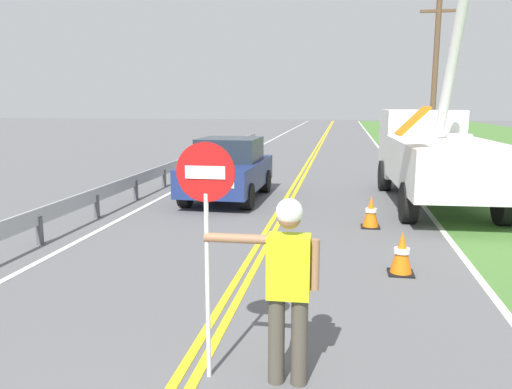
{
  "coord_description": "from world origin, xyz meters",
  "views": [
    {
      "loc": [
        1.45,
        -0.14,
        2.69
      ],
      "look_at": [
        0.08,
        7.83,
        1.2
      ],
      "focal_mm": 35.32,
      "sensor_mm": 36.0,
      "label": 1
    }
  ],
  "objects_px": {
    "flagger_worker": "(287,280)",
    "utility_bucket_truck": "(434,150)",
    "utility_pole_mid": "(435,75)",
    "stop_sign_paddle": "(206,208)",
    "oncoming_sedan_nearest": "(228,169)",
    "traffic_cone_mid": "(371,212)",
    "traffic_cone_lead": "(402,254)"
  },
  "relations": [
    {
      "from": "utility_bucket_truck",
      "to": "traffic_cone_mid",
      "type": "xyz_separation_m",
      "value": [
        -1.77,
        -3.18,
        -1.1
      ]
    },
    {
      "from": "utility_pole_mid",
      "to": "traffic_cone_lead",
      "type": "relative_size",
      "value": 11.11
    },
    {
      "from": "utility_pole_mid",
      "to": "flagger_worker",
      "type": "bearing_deg",
      "value": -102.28
    },
    {
      "from": "flagger_worker",
      "to": "oncoming_sedan_nearest",
      "type": "xyz_separation_m",
      "value": [
        -2.66,
        9.17,
        -0.21
      ]
    },
    {
      "from": "utility_pole_mid",
      "to": "traffic_cone_lead",
      "type": "xyz_separation_m",
      "value": [
        -3.57,
        -19.59,
        -3.73
      ]
    },
    {
      "from": "oncoming_sedan_nearest",
      "to": "traffic_cone_mid",
      "type": "relative_size",
      "value": 5.92
    },
    {
      "from": "flagger_worker",
      "to": "stop_sign_paddle",
      "type": "height_order",
      "value": "stop_sign_paddle"
    },
    {
      "from": "oncoming_sedan_nearest",
      "to": "traffic_cone_mid",
      "type": "distance_m",
      "value": 4.69
    },
    {
      "from": "stop_sign_paddle",
      "to": "oncoming_sedan_nearest",
      "type": "relative_size",
      "value": 0.56
    },
    {
      "from": "flagger_worker",
      "to": "stop_sign_paddle",
      "type": "bearing_deg",
      "value": -178.9
    },
    {
      "from": "oncoming_sedan_nearest",
      "to": "traffic_cone_mid",
      "type": "bearing_deg",
      "value": -35.78
    },
    {
      "from": "traffic_cone_lead",
      "to": "utility_bucket_truck",
      "type": "bearing_deg",
      "value": 76.83
    },
    {
      "from": "utility_bucket_truck",
      "to": "traffic_cone_lead",
      "type": "relative_size",
      "value": 9.86
    },
    {
      "from": "flagger_worker",
      "to": "stop_sign_paddle",
      "type": "distance_m",
      "value": 1.02
    },
    {
      "from": "stop_sign_paddle",
      "to": "utility_bucket_truck",
      "type": "distance_m",
      "value": 10.31
    },
    {
      "from": "utility_bucket_truck",
      "to": "oncoming_sedan_nearest",
      "type": "height_order",
      "value": "utility_bucket_truck"
    },
    {
      "from": "utility_pole_mid",
      "to": "traffic_cone_mid",
      "type": "bearing_deg",
      "value": -103.19
    },
    {
      "from": "flagger_worker",
      "to": "utility_bucket_truck",
      "type": "xyz_separation_m",
      "value": [
        2.89,
        9.62,
        0.39
      ]
    },
    {
      "from": "flagger_worker",
      "to": "utility_pole_mid",
      "type": "distance_m",
      "value": 23.77
    },
    {
      "from": "traffic_cone_lead",
      "to": "traffic_cone_mid",
      "type": "distance_m",
      "value": 3.02
    },
    {
      "from": "stop_sign_paddle",
      "to": "oncoming_sedan_nearest",
      "type": "xyz_separation_m",
      "value": [
        -1.89,
        9.18,
        -0.88
      ]
    },
    {
      "from": "stop_sign_paddle",
      "to": "traffic_cone_mid",
      "type": "distance_m",
      "value": 6.87
    },
    {
      "from": "flagger_worker",
      "to": "utility_pole_mid",
      "type": "xyz_separation_m",
      "value": [
        5.01,
        23.04,
        3.02
      ]
    },
    {
      "from": "utility_bucket_truck",
      "to": "utility_pole_mid",
      "type": "distance_m",
      "value": 13.83
    },
    {
      "from": "oncoming_sedan_nearest",
      "to": "traffic_cone_lead",
      "type": "distance_m",
      "value": 7.06
    },
    {
      "from": "utility_pole_mid",
      "to": "traffic_cone_mid",
      "type": "xyz_separation_m",
      "value": [
        -3.89,
        -16.59,
        -3.73
      ]
    },
    {
      "from": "traffic_cone_lead",
      "to": "traffic_cone_mid",
      "type": "xyz_separation_m",
      "value": [
        -0.32,
        3.0,
        0.0
      ]
    },
    {
      "from": "stop_sign_paddle",
      "to": "utility_bucket_truck",
      "type": "height_order",
      "value": "utility_bucket_truck"
    },
    {
      "from": "oncoming_sedan_nearest",
      "to": "utility_pole_mid",
      "type": "bearing_deg",
      "value": 61.05
    },
    {
      "from": "oncoming_sedan_nearest",
      "to": "utility_bucket_truck",
      "type": "bearing_deg",
      "value": 4.69
    },
    {
      "from": "stop_sign_paddle",
      "to": "oncoming_sedan_nearest",
      "type": "height_order",
      "value": "stop_sign_paddle"
    },
    {
      "from": "flagger_worker",
      "to": "utility_bucket_truck",
      "type": "relative_size",
      "value": 0.26
    }
  ]
}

